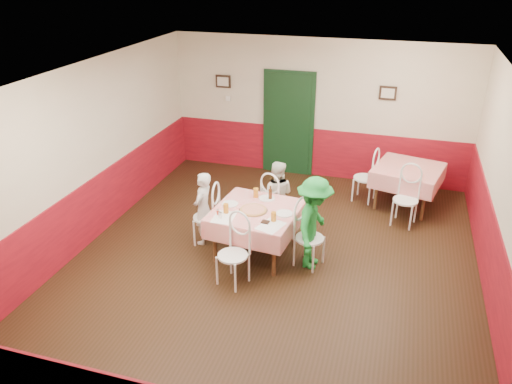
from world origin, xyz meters
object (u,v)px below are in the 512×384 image
(chair_far, at_px, (275,204))
(diner_left, at_px, (203,208))
(main_table, at_px, (256,232))
(second_table, at_px, (406,187))
(glass_a, at_px, (226,209))
(wallet, at_px, (265,222))
(diner_far, at_px, (276,195))
(glass_c, at_px, (256,193))
(chair_second_a, at_px, (365,178))
(glass_b, at_px, (274,217))
(chair_right, at_px, (310,238))
(diner_right, at_px, (314,223))
(chair_near, at_px, (233,256))
(chair_second_b, at_px, (405,200))
(pizza, at_px, (253,210))
(chair_left, at_px, (206,217))
(beer_bottle, at_px, (270,193))

(chair_far, distance_m, diner_left, 1.25)
(main_table, height_order, second_table, same)
(main_table, height_order, glass_a, glass_a)
(wallet, distance_m, diner_left, 1.23)
(chair_far, distance_m, diner_far, 0.15)
(glass_c, bearing_deg, chair_second_a, 51.84)
(wallet, bearing_deg, glass_c, 121.56)
(glass_b, bearing_deg, chair_far, 103.13)
(chair_right, bearing_deg, wallet, 132.22)
(chair_right, distance_m, diner_right, 0.27)
(chair_right, xyz_separation_m, chair_far, (-0.76, 0.93, 0.00))
(chair_near, bearing_deg, diner_far, 102.85)
(chair_second_b, bearing_deg, glass_b, -120.64)
(pizza, height_order, diner_left, diner_left)
(chair_left, distance_m, chair_second_a, 3.20)
(chair_near, distance_m, wallet, 0.67)
(diner_far, bearing_deg, beer_bottle, 88.33)
(chair_second_b, distance_m, beer_bottle, 2.42)
(beer_bottle, bearing_deg, chair_second_b, 30.69)
(chair_second_a, distance_m, diner_left, 3.24)
(chair_right, height_order, diner_right, diner_right)
(chair_right, distance_m, chair_near, 1.20)
(diner_far, bearing_deg, chair_second_a, -136.84)
(glass_b, height_order, glass_c, glass_c)
(wallet, bearing_deg, glass_a, 174.90)
(chair_second_a, bearing_deg, main_table, -17.48)
(chair_left, height_order, beer_bottle, beer_bottle)
(diner_left, bearing_deg, glass_c, 116.41)
(chair_right, height_order, diner_far, diner_far)
(glass_b, bearing_deg, chair_near, -126.59)
(glass_c, relative_size, diner_far, 0.13)
(chair_left, relative_size, diner_left, 0.75)
(chair_right, xyz_separation_m, chair_second_a, (0.57, 2.44, 0.00))
(chair_second_b, relative_size, beer_bottle, 4.35)
(glass_c, bearing_deg, wallet, -64.07)
(chair_left, bearing_deg, diner_far, 127.20)
(glass_c, xyz_separation_m, diner_right, (1.02, -0.49, -0.12))
(glass_b, relative_size, diner_left, 0.12)
(chair_second_b, distance_m, glass_c, 2.61)
(chair_left, bearing_deg, chair_second_b, 113.05)
(pizza, bearing_deg, diner_right, -2.28)
(pizza, height_order, beer_bottle, beer_bottle)
(chair_second_a, bearing_deg, diner_far, -28.73)
(chair_left, xyz_separation_m, chair_far, (0.93, 0.76, 0.00))
(chair_second_b, height_order, wallet, chair_second_b)
(glass_b, height_order, diner_left, diner_left)
(chair_left, distance_m, diner_right, 1.77)
(chair_second_a, height_order, diner_right, diner_right)
(glass_a, bearing_deg, glass_b, -3.06)
(wallet, bearing_deg, chair_right, 29.65)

